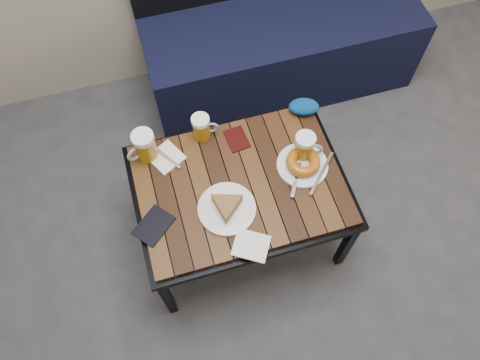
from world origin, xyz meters
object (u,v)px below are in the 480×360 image
object	(u,v)px
plate_pie	(227,207)
passport_navy	(154,226)
beer_mug_centre	(202,127)
cafe_table	(240,188)
beer_mug_left	(144,146)
knit_pouch	(304,107)
plate_bagel	(303,163)
bench	(280,43)
beer_mug_right	(305,147)
passport_burgundy	(237,139)

from	to	relation	value
plate_pie	passport_navy	xyz separation A→B (m)	(-0.28, 0.01, -0.02)
beer_mug_centre	cafe_table	bearing A→B (deg)	-64.28
beer_mug_left	beer_mug_centre	world-z (taller)	beer_mug_left
knit_pouch	beer_mug_left	bearing A→B (deg)	-177.39
plate_bagel	passport_navy	xyz separation A→B (m)	(-0.62, -0.09, -0.02)
bench	beer_mug_right	xyz separation A→B (m)	(-0.19, -0.79, 0.26)
cafe_table	passport_navy	size ratio (longest dim) A/B	5.86
beer_mug_left	beer_mug_right	bearing A→B (deg)	142.22
beer_mug_right	knit_pouch	bearing A→B (deg)	91.98
beer_mug_centre	passport_burgundy	xyz separation A→B (m)	(0.13, -0.06, -0.06)
cafe_table	beer_mug_centre	xyz separation A→B (m)	(-0.08, 0.26, 0.10)
plate_bagel	passport_burgundy	size ratio (longest dim) A/B	2.13
beer_mug_centre	plate_bagel	bearing A→B (deg)	-28.91
plate_pie	passport_navy	bearing A→B (deg)	177.52
bench	beer_mug_left	xyz separation A→B (m)	(-0.79, -0.61, 0.27)
plate_pie	knit_pouch	xyz separation A→B (m)	(0.44, 0.35, 0.00)
plate_bagel	knit_pouch	xyz separation A→B (m)	(0.10, 0.26, 0.00)
bench	plate_bagel	xyz separation A→B (m)	(-0.21, -0.84, 0.22)
cafe_table	beer_mug_centre	size ratio (longest dim) A/B	7.14
plate_pie	cafe_table	bearing A→B (deg)	49.72
beer_mug_left	passport_navy	world-z (taller)	beer_mug_left
knit_pouch	passport_navy	bearing A→B (deg)	-154.52
cafe_table	beer_mug_centre	distance (m)	0.29
bench	beer_mug_right	world-z (taller)	bench
beer_mug_right	passport_burgundy	distance (m)	0.28
beer_mug_right	plate_pie	xyz separation A→B (m)	(-0.36, -0.15, -0.04)
beer_mug_centre	plate_bagel	world-z (taller)	beer_mug_centre
beer_mug_centre	plate_pie	size ratio (longest dim) A/B	0.53
bench	knit_pouch	xyz separation A→B (m)	(-0.11, -0.58, 0.23)
beer_mug_left	beer_mug_centre	size ratio (longest dim) A/B	1.20
beer_mug_centre	beer_mug_right	xyz separation A→B (m)	(0.36, -0.21, 0.01)
beer_mug_left	plate_pie	size ratio (longest dim) A/B	0.63
bench	beer_mug_right	size ratio (longest dim) A/B	10.91
cafe_table	passport_burgundy	bearing A→B (deg)	77.16
beer_mug_left	beer_mug_centre	bearing A→B (deg)	165.87
beer_mug_left	passport_burgundy	xyz separation A→B (m)	(0.37, -0.03, -0.07)
beer_mug_centre	knit_pouch	world-z (taller)	beer_mug_centre
beer_mug_left	knit_pouch	size ratio (longest dim) A/B	1.09
beer_mug_left	bench	bearing A→B (deg)	-163.69
cafe_table	beer_mug_left	size ratio (longest dim) A/B	5.97
bench	beer_mug_right	bearing A→B (deg)	-103.25
cafe_table	plate_pie	distance (m)	0.14
bench	beer_mug_left	bearing A→B (deg)	-142.25
plate_bagel	bench	bearing A→B (deg)	76.20
beer_mug_left	cafe_table	bearing A→B (deg)	123.21
cafe_table	passport_navy	bearing A→B (deg)	-167.18
bench	plate_pie	xyz separation A→B (m)	(-0.55, -0.93, 0.22)
cafe_table	knit_pouch	size ratio (longest dim) A/B	6.50
beer_mug_centre	passport_burgundy	world-z (taller)	beer_mug_centre
beer_mug_centre	knit_pouch	bearing A→B (deg)	7.78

